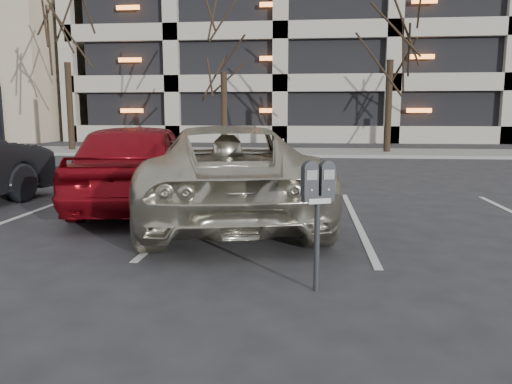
# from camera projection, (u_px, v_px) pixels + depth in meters

# --- Properties ---
(ground) EXTENTS (140.00, 140.00, 0.00)m
(ground) POSITION_uv_depth(u_px,v_px,m) (256.00, 259.00, 5.94)
(ground) COLOR #28282B
(ground) RESTS_ON ground
(sidewalk) EXTENTS (80.00, 4.00, 0.12)m
(sidewalk) POSITION_uv_depth(u_px,v_px,m) (293.00, 152.00, 21.66)
(sidewalk) COLOR gray
(sidewalk) RESTS_ON ground
(stall_lines) EXTENTS (16.90, 5.20, 0.00)m
(stall_lines) POSITION_uv_depth(u_px,v_px,m) (186.00, 217.00, 8.34)
(stall_lines) COLOR silver
(stall_lines) RESTS_ON ground
(parking_garage) EXTENTS (52.00, 20.00, 19.00)m
(parking_garage) POSITION_uv_depth(u_px,v_px,m) (464.00, 10.00, 36.58)
(parking_garage) COLOR black
(parking_garage) RESTS_ON ground
(tree_a) EXTENTS (3.87, 3.87, 8.80)m
(tree_a) POSITION_uv_depth(u_px,v_px,m) (64.00, 6.00, 21.66)
(tree_a) COLOR black
(tree_a) RESTS_ON ground
(tree_b) EXTENTS (3.42, 3.42, 7.76)m
(tree_b) POSITION_uv_depth(u_px,v_px,m) (223.00, 21.00, 21.09)
(tree_b) COLOR black
(tree_b) RESTS_ON ground
(tree_c) EXTENTS (3.84, 3.84, 8.73)m
(tree_c) POSITION_uv_depth(u_px,v_px,m) (393.00, 0.00, 20.29)
(tree_c) COLOR black
(tree_c) RESTS_ON ground
(parking_meter) EXTENTS (0.34, 0.22, 1.25)m
(parking_meter) POSITION_uv_depth(u_px,v_px,m) (318.00, 194.00, 4.73)
(parking_meter) COLOR black
(parking_meter) RESTS_ON ground
(suv_silver) EXTENTS (3.70, 5.94, 1.54)m
(suv_silver) POSITION_uv_depth(u_px,v_px,m) (226.00, 172.00, 8.16)
(suv_silver) COLOR beige
(suv_silver) RESTS_ON ground
(car_red) EXTENTS (2.58, 4.93, 1.60)m
(car_red) POSITION_uv_depth(u_px,v_px,m) (139.00, 164.00, 9.15)
(car_red) COLOR maroon
(car_red) RESTS_ON ground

